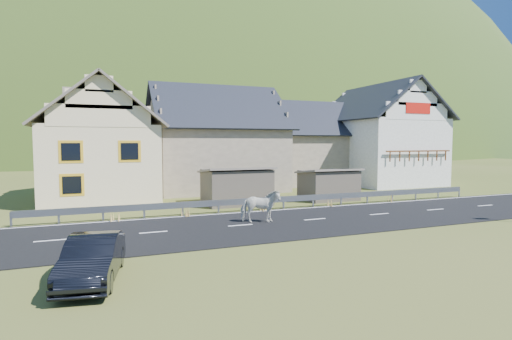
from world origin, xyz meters
name	(u,v)px	position (x,y,z in m)	size (l,w,h in m)	color
ground	(315,220)	(0.00, 0.00, 0.00)	(160.00, 160.00, 0.00)	#3F4D19
road	(315,220)	(0.00, 0.00, 0.02)	(60.00, 7.00, 0.04)	black
lane_markings	(315,219)	(0.00, 0.00, 0.04)	(60.00, 6.60, 0.01)	silver
guardrail	(284,199)	(0.00, 3.68, 0.56)	(28.10, 0.09, 0.75)	#93969B
shed_left	(236,187)	(-2.00, 6.50, 1.10)	(4.30, 3.30, 2.40)	brown
shed_right	(328,185)	(4.50, 6.00, 1.00)	(3.80, 2.90, 2.20)	brown
house_cream	(100,136)	(-10.00, 12.00, 4.36)	(7.80, 9.80, 8.30)	beige
house_stone_a	(215,134)	(-1.00, 15.00, 4.63)	(10.80, 9.80, 8.90)	gray
house_stone_b	(308,139)	(9.00, 17.00, 4.24)	(9.80, 8.80, 8.10)	gray
house_white	(379,131)	(15.00, 14.00, 5.06)	(8.80, 10.80, 9.70)	white
mountain	(134,192)	(5.00, 180.00, -20.00)	(440.00, 280.00, 260.00)	#263F16
horse	(260,206)	(-2.87, 0.28, 0.84)	(1.90, 0.86, 1.60)	silver
car	(93,259)	(-10.35, -5.45, 0.64)	(1.36, 3.89, 1.28)	black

